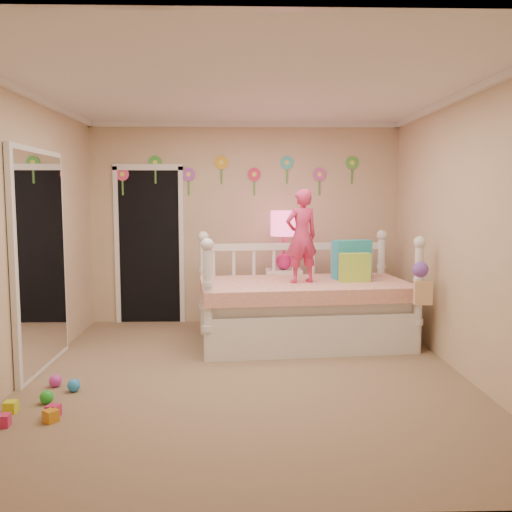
{
  "coord_description": "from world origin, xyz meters",
  "views": [
    {
      "loc": [
        -0.05,
        -4.95,
        1.65
      ],
      "look_at": [
        0.1,
        0.6,
        1.05
      ],
      "focal_mm": 38.57,
      "sensor_mm": 36.0,
      "label": 1
    }
  ],
  "objects_px": {
    "daybed": "(304,288)",
    "child": "(301,236)",
    "nightstand": "(284,299)",
    "table_lamp": "(284,231)"
  },
  "relations": [
    {
      "from": "daybed",
      "to": "child",
      "type": "relative_size",
      "value": 2.27
    },
    {
      "from": "daybed",
      "to": "nightstand",
      "type": "relative_size",
      "value": 3.13
    },
    {
      "from": "child",
      "to": "nightstand",
      "type": "bearing_deg",
      "value": -100.99
    },
    {
      "from": "daybed",
      "to": "child",
      "type": "height_order",
      "value": "child"
    },
    {
      "from": "daybed",
      "to": "nightstand",
      "type": "distance_m",
      "value": 0.78
    },
    {
      "from": "child",
      "to": "table_lamp",
      "type": "relative_size",
      "value": 1.4
    },
    {
      "from": "child",
      "to": "table_lamp",
      "type": "distance_m",
      "value": 0.8
    },
    {
      "from": "daybed",
      "to": "nightstand",
      "type": "xyz_separation_m",
      "value": [
        -0.17,
        0.72,
        -0.26
      ]
    },
    {
      "from": "nightstand",
      "to": "table_lamp",
      "type": "relative_size",
      "value": 1.02
    },
    {
      "from": "table_lamp",
      "to": "daybed",
      "type": "bearing_deg",
      "value": -76.54
    }
  ]
}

